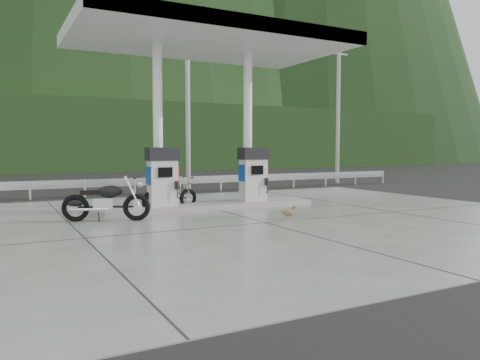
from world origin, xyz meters
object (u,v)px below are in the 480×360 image
gas_pump_right (253,174)px  motorcycle_right (170,195)px  motorcycle_left (106,202)px  duck (289,213)px  gas_pump_left (163,177)px

gas_pump_right → motorcycle_right: bearing=174.6°
motorcycle_left → motorcycle_right: 2.77m
duck → motorcycle_right: bearing=130.0°
motorcycle_right → duck: motorcycle_right is taller
gas_pump_right → duck: (-0.66, -3.14, -0.89)m
gas_pump_left → duck: (2.54, -3.14, -0.89)m
motorcycle_right → duck: (2.22, -3.42, -0.28)m
motorcycle_right → duck: size_ratio=4.29×
gas_pump_right → motorcycle_right: gas_pump_right is taller
gas_pump_right → motorcycle_right: 2.95m
duck → motorcycle_left: bearing=164.4°
motorcycle_left → gas_pump_left: bearing=54.7°
gas_pump_right → motorcycle_left: (-5.18, -1.25, -0.54)m
gas_pump_left → duck: gas_pump_left is taller
gas_pump_right → duck: 3.33m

